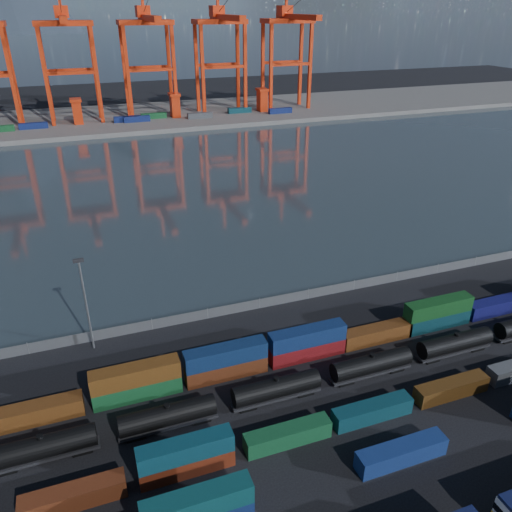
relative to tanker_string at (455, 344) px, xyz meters
name	(u,v)px	position (x,y,z in m)	size (l,w,h in m)	color
ground	(329,410)	(-24.79, -4.44, -2.04)	(700.00, 700.00, 0.00)	black
harbor_water	(175,184)	(-24.79, 100.56, -2.04)	(700.00, 700.00, 0.00)	#28343A
far_quay	(132,118)	(-24.79, 205.56, -1.04)	(700.00, 70.00, 2.00)	#514F4C
container_row_south	(375,456)	(-24.28, -15.18, 0.18)	(138.99, 2.44, 5.19)	#434749
container_row_mid	(300,430)	(-30.87, -7.74, -0.38)	(140.06, 2.35, 5.00)	#434548
container_row_north	(316,344)	(-21.07, 7.42, 0.18)	(141.53, 2.56, 5.46)	navy
tanker_string	(455,344)	(0.00, 0.00, 0.00)	(137.26, 2.85, 4.08)	black
waterfront_fence	(260,304)	(-24.79, 23.56, -1.04)	(160.12, 0.12, 2.20)	#595B5E
yard_light_mast	(85,300)	(-54.79, 21.56, 7.25)	(1.60, 0.40, 16.60)	slate
gantry_cranes	(107,35)	(-32.29, 198.88, 36.73)	(199.33, 46.71, 63.25)	red
quay_containers	(111,120)	(-35.78, 191.02, 1.26)	(172.58, 10.99, 2.60)	navy
straddle_carriers	(127,107)	(-27.29, 195.56, 5.77)	(140.00, 7.00, 11.10)	red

